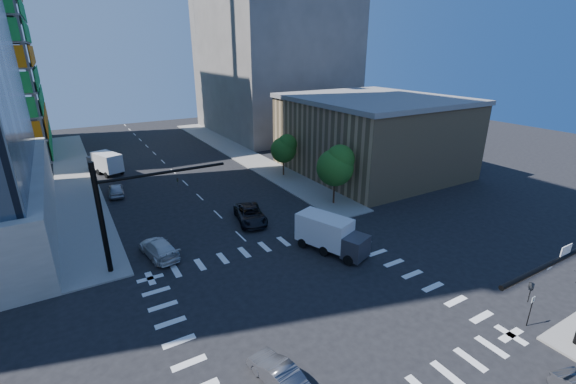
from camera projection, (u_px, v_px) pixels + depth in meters
ground at (311, 304)px, 26.95m from camera, size 160.00×160.00×0.00m
road_markings at (311, 304)px, 26.95m from camera, size 20.00×20.00×0.01m
sidewalk_ne at (241, 154)px, 65.14m from camera, size 5.00×60.00×0.15m
sidewalk_nw at (75, 177)px, 53.21m from camera, size 5.00×60.00×0.15m
commercial_building at (371, 134)px, 54.76m from camera, size 20.50×22.50×10.60m
bg_building_ne at (273, 63)px, 79.28m from camera, size 24.00×30.00×28.00m
signal_mast_nw at (121, 205)px, 29.53m from camera, size 10.20×0.40×9.00m
tree_south at (337, 165)px, 42.55m from camera, size 4.16×4.16×6.82m
tree_north at (285, 148)px, 52.61m from camera, size 3.54×3.52×5.78m
no_parking_sign at (531, 308)px, 24.32m from camera, size 0.30×0.06×2.20m
car_nb_far at (250, 215)px, 39.48m from camera, size 3.76×6.10×1.58m
car_sb_near at (159, 248)px, 32.88m from camera, size 2.88×5.45×1.51m
car_sb_mid at (116, 190)px, 46.60m from camera, size 2.16×4.47×1.47m
car_sb_cross at (278, 373)px, 20.34m from camera, size 2.05×4.17×1.31m
box_truck_near at (333, 238)px, 33.41m from camera, size 4.39×6.38×3.08m
box_truck_far at (104, 164)px, 54.91m from camera, size 4.30×6.29×3.04m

